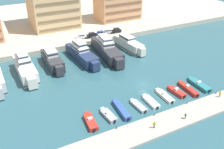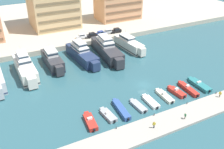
{
  "view_description": "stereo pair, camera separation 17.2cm",
  "coord_description": "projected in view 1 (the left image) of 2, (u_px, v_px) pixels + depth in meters",
  "views": [
    {
      "loc": [
        -34.45,
        -47.79,
        36.29
      ],
      "look_at": [
        -7.13,
        5.26,
        2.5
      ],
      "focal_mm": 40.0,
      "sensor_mm": 36.0,
      "label": 1
    },
    {
      "loc": [
        -34.29,
        -47.87,
        36.29
      ],
      "look_at": [
        -7.13,
        5.26,
        2.5
      ],
      "focal_mm": 40.0,
      "sensor_mm": 36.0,
      "label": 2
    }
  ],
  "objects": [
    {
      "name": "motorboat_teal_far_right",
      "position": [
        199.0,
        85.0,
        67.76
      ],
      "size": [
        2.33,
        8.09,
        1.39
      ],
      "color": "teal",
      "rests_on": "ground"
    },
    {
      "name": "quay_promenade",
      "position": [
        66.0,
        18.0,
        120.2
      ],
      "size": [
        180.0,
        70.0,
        1.83
      ],
      "primitive_type": "cube",
      "color": "#BCB29E",
      "rests_on": "ground"
    },
    {
      "name": "motorboat_red_right",
      "position": [
        188.0,
        89.0,
        65.92
      ],
      "size": [
        1.87,
        7.84,
        1.5
      ],
      "color": "red",
      "rests_on": "ground"
    },
    {
      "name": "pier_dock",
      "position": [
        182.0,
        116.0,
        56.33
      ],
      "size": [
        120.0,
        6.2,
        0.62
      ],
      "primitive_type": "cube",
      "color": "#A8A399",
      "rests_on": "ground"
    },
    {
      "name": "yacht_navy_center_left",
      "position": [
        82.0,
        54.0,
        81.19
      ],
      "size": [
        5.88,
        19.53,
        7.78
      ],
      "color": "navy",
      "rests_on": "ground"
    },
    {
      "name": "motorboat_cream_center_right",
      "position": [
        165.0,
        96.0,
        63.3
      ],
      "size": [
        1.97,
        6.95,
        1.34
      ],
      "color": "beige",
      "rests_on": "ground"
    },
    {
      "name": "bollard_east",
      "position": [
        216.0,
        93.0,
        63.61
      ],
      "size": [
        0.2,
        0.2,
        0.61
      ],
      "color": "#2D2D33",
      "rests_on": "pier_dock"
    },
    {
      "name": "motorboat_red_far_left",
      "position": [
        90.0,
        122.0,
        54.42
      ],
      "size": [
        2.45,
        6.5,
        1.47
      ],
      "color": "red",
      "rests_on": "ground"
    },
    {
      "name": "yacht_ivory_center_right",
      "position": [
        129.0,
        44.0,
        89.06
      ],
      "size": [
        4.98,
        16.73,
        6.48
      ],
      "color": "silver",
      "rests_on": "ground"
    },
    {
      "name": "ground_plane",
      "position": [
        144.0,
        85.0,
        68.58
      ],
      "size": [
        400.0,
        400.0,
        0.0
      ],
      "primitive_type": "plane",
      "color": "#2D5B66"
    },
    {
      "name": "motorboat_grey_center_left",
      "position": [
        138.0,
        106.0,
        59.66
      ],
      "size": [
        2.08,
        6.07,
        0.82
      ],
      "color": "#9EA3A8",
      "rests_on": "ground"
    },
    {
      "name": "bollard_east_mid",
      "position": [
        187.0,
        103.0,
        59.77
      ],
      "size": [
        0.2,
        0.2,
        0.61
      ],
      "color": "#2D2D33",
      "rests_on": "pier_dock"
    },
    {
      "name": "yacht_charcoal_mid_left",
      "position": [
        52.0,
        60.0,
        77.48
      ],
      "size": [
        4.15,
        15.86,
        6.93
      ],
      "color": "#333338",
      "rests_on": "ground"
    },
    {
      "name": "motorboat_blue_mid_left",
      "position": [
        121.0,
        109.0,
        58.16
      ],
      "size": [
        2.18,
        8.42,
        1.08
      ],
      "color": "#33569E",
      "rests_on": "ground"
    },
    {
      "name": "yacht_ivory_left",
      "position": [
        25.0,
        67.0,
        72.32
      ],
      "size": [
        4.82,
        18.52,
        8.37
      ],
      "color": "silver",
      "rests_on": "ground"
    },
    {
      "name": "motorboat_grey_left",
      "position": [
        108.0,
        115.0,
        56.49
      ],
      "size": [
        2.34,
        5.97,
        1.28
      ],
      "color": "#9EA3A8",
      "rests_on": "ground"
    },
    {
      "name": "bollard_west_mid",
      "position": [
        154.0,
        114.0,
        55.94
      ],
      "size": [
        0.2,
        0.2,
        0.61
      ],
      "color": "#2D2D33",
      "rests_on": "pier_dock"
    },
    {
      "name": "car_white_far_left",
      "position": [
        81.0,
        36.0,
        93.36
      ],
      "size": [
        4.2,
        2.13,
        1.8
      ],
      "color": "white",
      "rests_on": "quay_promenade"
    },
    {
      "name": "pedestrian_far_side",
      "position": [
        220.0,
        93.0,
        62.04
      ],
      "size": [
        0.38,
        0.61,
        1.67
      ],
      "color": "#7A6B56",
      "rests_on": "pier_dock"
    },
    {
      "name": "pedestrian_near_edge",
      "position": [
        185.0,
        115.0,
        54.7
      ],
      "size": [
        0.3,
        0.59,
        1.55
      ],
      "color": "#7A6B56",
      "rests_on": "pier_dock"
    },
    {
      "name": "car_black_left",
      "position": [
        92.0,
        35.0,
        94.53
      ],
      "size": [
        4.13,
        1.98,
        1.8
      ],
      "color": "black",
      "rests_on": "quay_promenade"
    },
    {
      "name": "car_blue_mid_left",
      "position": [
        100.0,
        33.0,
        96.1
      ],
      "size": [
        4.13,
        1.98,
        1.8
      ],
      "color": "#28428E",
      "rests_on": "quay_promenade"
    },
    {
      "name": "motorboat_red_mid_right",
      "position": [
        177.0,
        92.0,
        64.71
      ],
      "size": [
        2.19,
        6.02,
        1.54
      ],
      "color": "red",
      "rests_on": "ground"
    },
    {
      "name": "car_black_center",
      "position": [
        116.0,
        30.0,
        99.14
      ],
      "size": [
        4.14,
        2.01,
        1.8
      ],
      "color": "black",
      "rests_on": "quay_promenade"
    },
    {
      "name": "motorboat_white_center",
      "position": [
        151.0,
        102.0,
        61.13
      ],
      "size": [
        2.07,
        6.32,
        0.83
      ],
      "color": "white",
      "rests_on": "ground"
    },
    {
      "name": "car_silver_center_left",
      "position": [
        107.0,
        31.0,
        97.93
      ],
      "size": [
        4.13,
        1.98,
        1.8
      ],
      "color": "#B7BCC1",
      "rests_on": "quay_promenade"
    },
    {
      "name": "bollard_west",
      "position": [
        117.0,
        128.0,
        52.11
      ],
      "size": [
        0.2,
        0.2,
        0.61
      ],
      "color": "#2D2D33",
      "rests_on": "pier_dock"
    },
    {
      "name": "yacht_charcoal_center",
      "position": [
        107.0,
        49.0,
        83.8
      ],
      "size": [
        6.49,
        22.2,
        8.24
      ],
      "color": "#333338",
      "rests_on": "ground"
    },
    {
      "name": "pedestrian_mid_deck",
      "position": [
        154.0,
        124.0,
        52.02
      ],
      "size": [
        0.6,
        0.41,
        1.7
      ],
      "color": "#282D3D",
      "rests_on": "pier_dock"
    }
  ]
}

